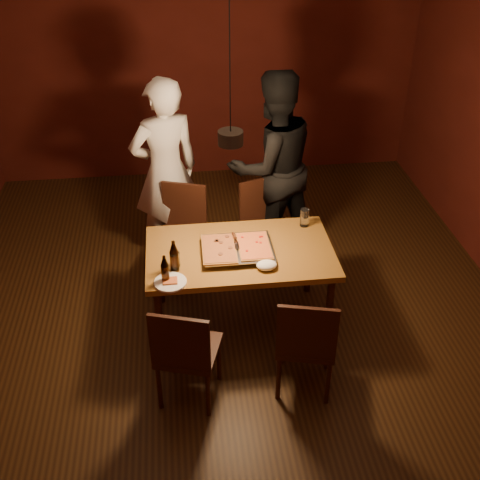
{
  "coord_description": "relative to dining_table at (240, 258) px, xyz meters",
  "views": [
    {
      "loc": [
        -0.39,
        -3.9,
        3.45
      ],
      "look_at": [
        0.07,
        0.06,
        0.85
      ],
      "focal_mm": 45.0,
      "sensor_mm": 36.0,
      "label": 1
    }
  ],
  "objects": [
    {
      "name": "chair_far_right",
      "position": [
        0.33,
        0.83,
        -0.14
      ],
      "size": [
        0.54,
        0.54,
        0.49
      ],
      "rotation": [
        0.0,
        0.0,
        3.51
      ],
      "color": "#38190F",
      "rests_on": "floor"
    },
    {
      "name": "plate_slice",
      "position": [
        -0.56,
        -0.37,
        0.08
      ],
      "size": [
        0.24,
        0.24,
        0.03
      ],
      "color": "white",
      "rests_on": "dining_table"
    },
    {
      "name": "beer_bottle_a",
      "position": [
        -0.6,
        -0.34,
        0.19
      ],
      "size": [
        0.06,
        0.06,
        0.23
      ],
      "color": "black",
      "rests_on": "dining_table"
    },
    {
      "name": "diner_dark",
      "position": [
        0.44,
        1.12,
        0.25
      ],
      "size": [
        1.07,
        0.95,
        1.85
      ],
      "primitive_type": "imported",
      "rotation": [
        0.0,
        0.0,
        3.46
      ],
      "color": "black",
      "rests_on": "floor"
    },
    {
      "name": "napkin",
      "position": [
        0.17,
        -0.27,
        0.11
      ],
      "size": [
        0.16,
        0.12,
        0.07
      ],
      "primitive_type": "ellipsoid",
      "color": "white",
      "rests_on": "dining_table"
    },
    {
      "name": "pizza_meat",
      "position": [
        -0.17,
        -0.04,
        0.13
      ],
      "size": [
        0.28,
        0.43,
        0.02
      ],
      "primitive_type": "cube",
      "rotation": [
        0.0,
        0.0,
        -0.02
      ],
      "color": "maroon",
      "rests_on": "pizza_tray"
    },
    {
      "name": "pizza_tray",
      "position": [
        -0.02,
        -0.03,
        0.1
      ],
      "size": [
        0.55,
        0.45,
        0.05
      ],
      "primitive_type": "cube",
      "rotation": [
        0.0,
        0.0,
        0.01
      ],
      "color": "silver",
      "rests_on": "dining_table"
    },
    {
      "name": "diner_white",
      "position": [
        -0.57,
        1.16,
        0.23
      ],
      "size": [
        0.77,
        0.63,
        1.82
      ],
      "primitive_type": "imported",
      "rotation": [
        0.0,
        0.0,
        3.48
      ],
      "color": "white",
      "rests_on": "floor"
    },
    {
      "name": "pizza_cheese",
      "position": [
        0.11,
        -0.03,
        0.13
      ],
      "size": [
        0.26,
        0.41,
        0.02
      ],
      "primitive_type": "cube",
      "rotation": [
        0.0,
        0.0,
        0.0
      ],
      "color": "gold",
      "rests_on": "pizza_tray"
    },
    {
      "name": "chair_near_left",
      "position": [
        -0.49,
        -0.84,
        -0.14
      ],
      "size": [
        0.53,
        0.53,
        0.49
      ],
      "rotation": [
        0.0,
        0.0,
        -0.31
      ],
      "color": "#38190F",
      "rests_on": "floor"
    },
    {
      "name": "chair_near_right",
      "position": [
        0.38,
        -0.84,
        -0.14
      ],
      "size": [
        0.51,
        0.51,
        0.49
      ],
      "rotation": [
        0.0,
        0.0,
        -0.24
      ],
      "color": "#38190F",
      "rests_on": "floor"
    },
    {
      "name": "spatula",
      "position": [
        -0.02,
        -0.01,
        0.14
      ],
      "size": [
        0.11,
        0.25,
        0.04
      ],
      "primitive_type": null,
      "rotation": [
        0.0,
        0.0,
        0.08
      ],
      "color": "silver",
      "rests_on": "pizza_tray"
    },
    {
      "name": "water_glass_right",
      "position": [
        0.59,
        0.31,
        0.15
      ],
      "size": [
        0.08,
        0.08,
        0.16
      ],
      "primitive_type": "cylinder",
      "color": "silver",
      "rests_on": "dining_table"
    },
    {
      "name": "dining_table",
      "position": [
        0.0,
        0.0,
        0.0
      ],
      "size": [
        1.5,
        0.9,
        0.75
      ],
      "color": "#9A6627",
      "rests_on": "floor"
    },
    {
      "name": "chair_far_left",
      "position": [
        -0.44,
        0.83,
        -0.14
      ],
      "size": [
        0.53,
        0.53,
        0.49
      ],
      "rotation": [
        0.0,
        0.0,
        2.81
      ],
      "color": "#38190F",
      "rests_on": "floor"
    },
    {
      "name": "room_shell",
      "position": [
        -0.07,
        -0.06,
        0.72
      ],
      "size": [
        6.0,
        6.0,
        6.0
      ],
      "color": "#3B2510",
      "rests_on": "ground"
    },
    {
      "name": "beer_bottle_b",
      "position": [
        -0.52,
        -0.21,
        0.2
      ],
      "size": [
        0.07,
        0.07,
        0.26
      ],
      "color": "black",
      "rests_on": "dining_table"
    },
    {
      "name": "water_glass_left",
      "position": [
        -0.52,
        -0.15,
        0.13
      ],
      "size": [
        0.08,
        0.08,
        0.12
      ],
      "primitive_type": "cylinder",
      "color": "silver",
      "rests_on": "dining_table"
    },
    {
      "name": "pendant_lamp",
      "position": [
        -0.07,
        -0.06,
        1.08
      ],
      "size": [
        0.18,
        0.18,
        1.1
      ],
      "color": "black",
      "rests_on": "ceiling"
    }
  ]
}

